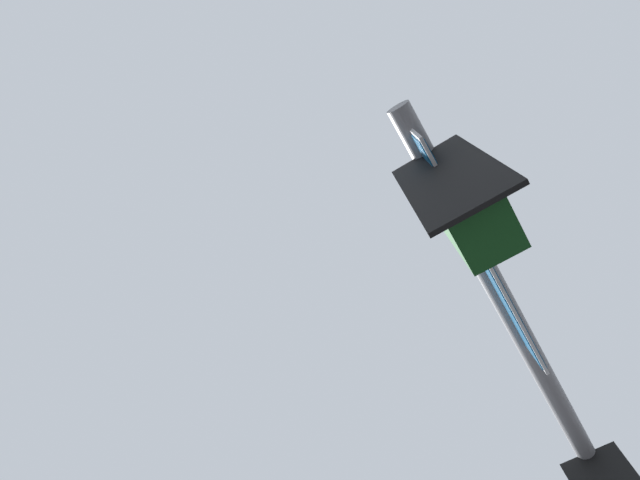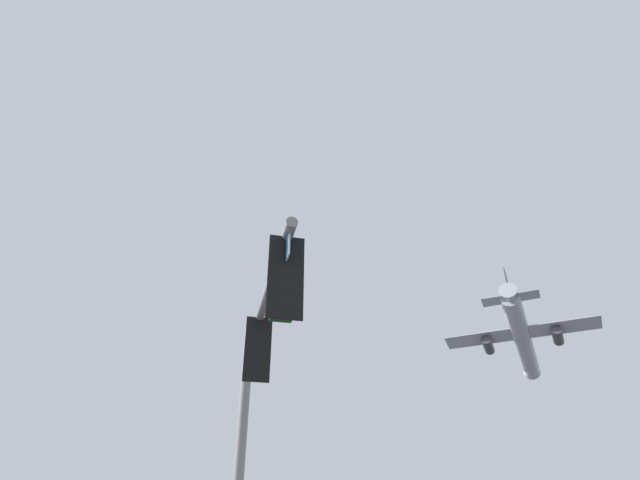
# 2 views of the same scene
# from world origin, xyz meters

# --- Properties ---
(signal_pole_near) EXTENTS (5.98, 0.71, 5.72)m
(signal_pole_near) POSITION_xyz_m (-4.22, -6.22, 4.03)
(signal_pole_near) COLOR gray
(signal_pole_near) RESTS_ON ground_plane
(airplane) EXTENTS (28.29, 26.36, 14.45)m
(airplane) POSITION_xyz_m (-81.96, 49.30, 36.00)
(airplane) COLOR #B2B7C1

